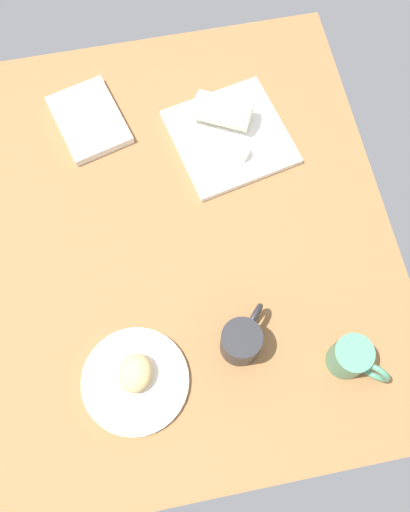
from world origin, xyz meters
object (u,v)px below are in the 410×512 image
square_plate (230,137)px  book_stack (89,120)px  sauce_cup (240,152)px  coffee_mug (242,340)px  second_mug (352,358)px  breakfast_wrap (223,111)px  scone_pastry (135,373)px  round_plate (135,381)px

square_plate → book_stack: size_ratio=1.11×
sauce_cup → coffee_mug: 44.20cm
square_plate → coffee_mug: coffee_mug is taller
sauce_cup → second_mug: (50.83, 11.31, 1.66)cm
second_mug → sauce_cup: bearing=-167.5°
sauce_cup → book_stack: size_ratio=0.19×
breakfast_wrap → book_stack: size_ratio=0.56×
scone_pastry → square_plate: 59.34cm
round_plate → sauce_cup: size_ratio=4.92×
book_stack → coffee_mug: coffee_mug is taller
breakfast_wrap → coffee_mug: coffee_mug is taller
square_plate → sauce_cup: (5.69, 0.99, 2.19)cm
sauce_cup → book_stack: (-16.70, -33.22, -1.91)cm
round_plate → square_plate: square_plate is taller
scone_pastry → square_plate: scone_pastry is taller
square_plate → breakfast_wrap: 6.30cm
scone_pastry → square_plate: size_ratio=0.30×
round_plate → coffee_mug: (-3.20, 22.41, 4.04)cm
round_plate → book_stack: 63.11cm
scone_pastry → book_stack: (-62.06, -2.13, -2.70)cm
sauce_cup → book_stack: sauce_cup is taller
breakfast_wrap → second_mug: 62.46cm
breakfast_wrap → second_mug: size_ratio=1.24×
round_plate → book_stack: size_ratio=0.93×
book_stack → breakfast_wrap: bearing=78.4°
round_plate → second_mug: (4.44, 42.90, 3.95)cm
scone_pastry → book_stack: scone_pastry is taller
second_mug → book_stack: bearing=-146.6°
breakfast_wrap → book_stack: breakfast_wrap is taller
round_plate → scone_pastry: size_ratio=2.78×
square_plate → coffee_mug: (48.89, -8.19, 3.94)cm
round_plate → square_plate: bearing=149.6°
round_plate → coffee_mug: coffee_mug is taller
round_plate → second_mug: bearing=84.1°
sauce_cup → square_plate: bearing=-170.1°
scone_pastry → square_plate: (-51.05, 30.10, -2.98)cm
round_plate → square_plate: (-52.09, 30.60, 0.10)cm
scone_pastry → sauce_cup: bearing=145.6°
scone_pastry → sauce_cup: scone_pastry is taller
round_plate → square_plate: size_ratio=0.84×
coffee_mug → round_plate: bearing=-81.9°
book_stack → second_mug: size_ratio=2.20×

